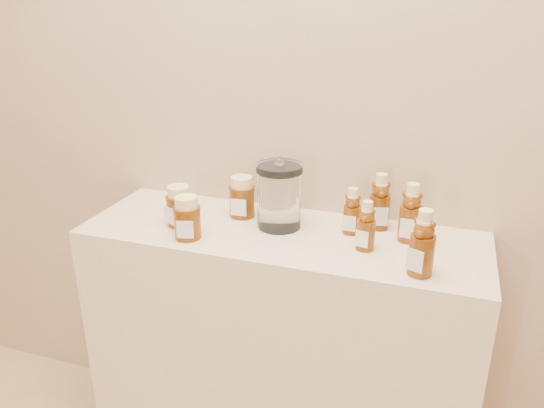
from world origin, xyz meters
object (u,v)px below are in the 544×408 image
(bear_bottle_back_left, at_px, (352,208))
(honey_jar_left, at_px, (179,206))
(display_table, at_px, (280,356))
(bear_bottle_front_left, at_px, (367,222))
(glass_canister, at_px, (279,193))

(bear_bottle_back_left, xyz_separation_m, honey_jar_left, (-0.51, -0.11, -0.02))
(display_table, relative_size, bear_bottle_back_left, 7.55)
(display_table, bearing_deg, bear_bottle_front_left, -6.55)
(bear_bottle_front_left, relative_size, honey_jar_left, 1.29)
(bear_bottle_back_left, bearing_deg, honey_jar_left, -165.91)
(bear_bottle_back_left, xyz_separation_m, bear_bottle_front_left, (0.06, -0.09, 0.00))
(bear_bottle_back_left, distance_m, bear_bottle_front_left, 0.11)
(bear_bottle_back_left, bearing_deg, display_table, -160.19)
(bear_bottle_back_left, bearing_deg, glass_canister, -171.75)
(display_table, relative_size, bear_bottle_front_left, 7.46)
(bear_bottle_front_left, xyz_separation_m, honey_jar_left, (-0.56, -0.02, -0.02))
(display_table, distance_m, glass_canister, 0.56)
(bear_bottle_front_left, distance_m, honey_jar_left, 0.56)
(display_table, bearing_deg, bear_bottle_back_left, 17.84)
(bear_bottle_back_left, height_order, honey_jar_left, bear_bottle_back_left)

